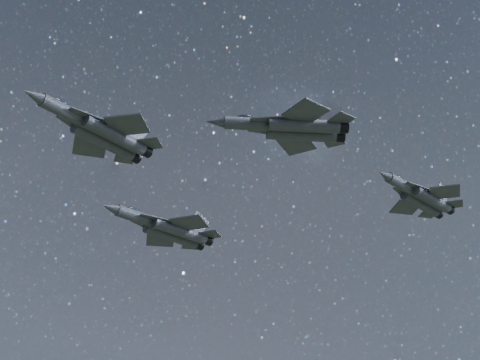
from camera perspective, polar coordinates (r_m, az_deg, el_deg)
name	(u,v)px	position (r m, az deg, el deg)	size (l,w,h in m)	color
jet_lead	(100,131)	(83.79, -10.81, 3.74)	(17.02, 11.18, 4.37)	#31333D
jet_left	(167,229)	(106.03, -5.67, -3.77)	(18.75, 12.69, 4.72)	#31333D
jet_right	(291,127)	(75.04, 3.98, 4.09)	(15.07, 10.09, 3.81)	#31333D
jet_slot	(420,197)	(100.11, 13.83, -1.27)	(15.61, 10.40, 3.96)	#31333D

